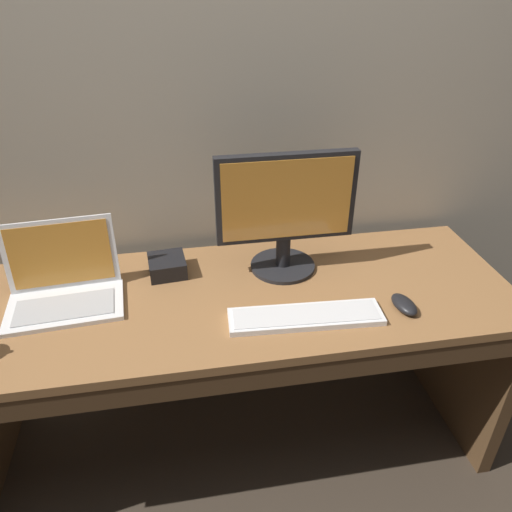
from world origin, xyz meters
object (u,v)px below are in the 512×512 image
at_px(laptop_white, 64,285).
at_px(wired_keyboard, 306,317).
at_px(external_monitor, 286,209).
at_px(computer_mouse, 404,304).
at_px(external_drive_box, 167,266).

xyz_separation_m(laptop_white, wired_keyboard, (0.73, -0.23, -0.05)).
bearing_deg(external_monitor, computer_mouse, -41.63).
relative_size(laptop_white, external_monitor, 0.79).
bearing_deg(wired_keyboard, computer_mouse, -0.41).
xyz_separation_m(wired_keyboard, external_drive_box, (-0.41, 0.33, 0.02)).
xyz_separation_m(computer_mouse, external_drive_box, (-0.73, 0.33, 0.01)).
distance_m(wired_keyboard, external_drive_box, 0.53).
height_order(external_monitor, computer_mouse, external_monitor).
relative_size(external_monitor, wired_keyboard, 0.97).
relative_size(wired_keyboard, external_drive_box, 3.70).
bearing_deg(external_monitor, laptop_white, -175.51).
bearing_deg(laptop_white, external_drive_box, 17.88).
bearing_deg(laptop_white, wired_keyboard, -17.20).
relative_size(external_monitor, computer_mouse, 4.10).
relative_size(wired_keyboard, computer_mouse, 4.22).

